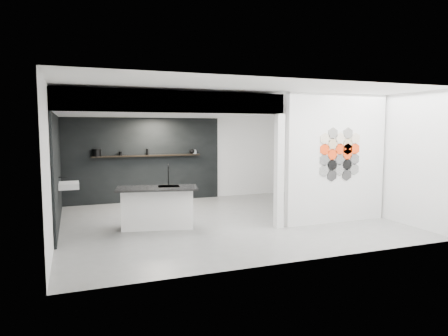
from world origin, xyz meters
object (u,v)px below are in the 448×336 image
Objects in this scene: kitchen_island at (157,207)px; glass_bowl at (194,152)px; kettle at (192,151)px; stockpot at (97,153)px; partition_panel at (336,159)px; wall_basin at (69,185)px; bottle_dark at (147,152)px; utensil_cup at (120,154)px; glass_vase at (194,152)px.

glass_bowl reaches higher than kitchen_island.
stockpot is at bearing 171.28° from kettle.
stockpot is 1.74× the size of glass_bowl.
wall_basin is at bearing 161.77° from partition_panel.
stockpot is at bearing 180.00° from bottle_dark.
utensil_cup is (-0.39, 3.00, 0.93)m from kitchen_island.
kitchen_island is 3.55m from kettle.
glass_bowl is 0.01m from glass_vase.
glass_vase is at bearing 31.35° from wall_basin.
kettle is at bearing 180.00° from glass_vase.
stockpot is at bearing 180.00° from glass_vase.
glass_bowl is at bearing 31.35° from wall_basin.
utensil_cup is (-4.16, 3.87, -0.02)m from partition_panel.
kettle is 1.35× the size of glass_vase.
partition_panel is 5.17m from bottle_dark.
glass_bowl is 1.19× the size of utensil_cup.
wall_basin is 1.98m from kitchen_island.
partition_panel reaches higher than wall_basin.
kettle is (-2.13, 3.87, -0.01)m from partition_panel.
stockpot is 2.06× the size of utensil_cup.
wall_basin is 0.35× the size of kitchen_island.
partition_panel is at bearing -61.77° from glass_vase.
kitchen_island is at bearing -28.82° from wall_basin.
kettle is 2.02m from utensil_cup.
partition_panel is 21.05× the size of glass_bowl.
bottle_dark is (-1.30, 0.00, 0.02)m from kettle.
kitchen_island is at bearing -82.53° from utensil_cup.
wall_basin is 4.00m from glass_vase.
wall_basin is 4.86× the size of glass_vase.
partition_panel is 4.39m from glass_bowl.
partition_panel reaches higher than bottle_dark.
glass_vase is (2.70, 0.00, -0.03)m from stockpot.
kitchen_island is at bearing -127.24° from kettle.
stockpot is (0.69, 2.07, 0.56)m from wall_basin.
utensil_cup is (-2.02, 0.00, -0.01)m from kettle.
kettle is 1.25× the size of glass_bowl.
glass_bowl is 0.75× the size of bottle_dark.
bottle_dark reaches higher than glass_bowl.
kettle is 1.30m from bottle_dark.
wall_basin is 3.36× the size of bottle_dark.
wall_basin is 5.36× the size of utensil_cup.
partition_panel reaches higher than glass_vase.
glass_vase is (0.00, 0.00, 0.01)m from glass_bowl.
stockpot reaches higher than wall_basin.
wall_basin is at bearing -122.36° from utensil_cup.
wall_basin is 2.60× the size of stockpot.
kitchen_island is 13.06× the size of glass_bowl.
utensil_cup is at bearing 180.00° from glass_vase.
partition_panel reaches higher than kettle.
glass_vase is 1.36m from bottle_dark.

